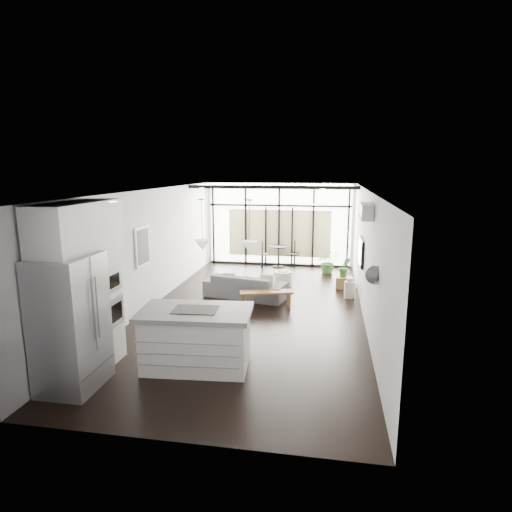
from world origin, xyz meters
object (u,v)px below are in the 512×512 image
(fridge, at_px, (70,323))
(sofa, at_px, (245,282))
(island, at_px, (196,339))
(console_bench, at_px, (266,299))
(pouf, at_px, (283,278))
(tv, at_px, (361,252))
(milk_can, at_px, (350,288))

(fridge, bearing_deg, sofa, 71.29)
(island, relative_size, sofa, 0.87)
(console_bench, height_order, pouf, console_bench)
(sofa, relative_size, tv, 1.90)
(pouf, bearing_deg, tv, -33.12)
(tv, bearing_deg, pouf, 146.88)
(console_bench, bearing_deg, sofa, 116.02)
(sofa, xyz_separation_m, milk_can, (2.65, 0.43, -0.14))
(island, bearing_deg, fridge, -154.49)
(island, xyz_separation_m, pouf, (0.87, 5.33, -0.30))
(fridge, xyz_separation_m, milk_can, (4.32, 5.38, -0.75))
(sofa, bearing_deg, pouf, -109.01)
(pouf, height_order, milk_can, milk_can)
(island, height_order, fridge, fridge)
(sofa, bearing_deg, milk_can, -157.90)
(fridge, height_order, sofa, fridge)
(fridge, distance_m, pouf, 6.81)
(island, relative_size, tv, 1.66)
(console_bench, xyz_separation_m, pouf, (0.17, 2.05, -0.00))
(island, bearing_deg, milk_can, 54.08)
(island, distance_m, console_bench, 3.36)
(fridge, xyz_separation_m, tv, (4.53, 4.95, 0.28))
(island, xyz_separation_m, fridge, (-1.63, -0.95, 0.52))
(sofa, distance_m, tv, 2.99)
(console_bench, bearing_deg, tv, 2.47)
(fridge, relative_size, tv, 1.86)
(island, bearing_deg, pouf, 76.08)
(sofa, bearing_deg, fridge, 84.24)
(fridge, relative_size, milk_can, 3.83)
(sofa, height_order, milk_can, sofa)
(island, bearing_deg, tv, 49.41)
(fridge, relative_size, sofa, 0.98)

